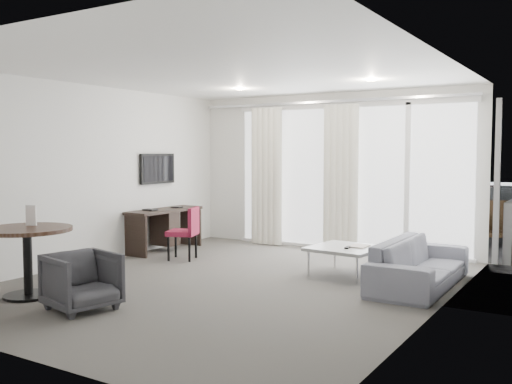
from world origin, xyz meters
The scene contains 27 objects.
floor centered at (0.00, 0.00, 0.00)m, with size 5.00×6.00×0.00m, color #4E4B46.
ceiling centered at (0.00, 0.00, 2.60)m, with size 5.00×6.00×0.00m, color white.
wall_left centered at (-2.50, 0.00, 1.30)m, with size 0.00×6.00×2.60m, color silver.
wall_right centered at (2.50, 0.00, 1.30)m, with size 0.00×6.00×2.60m, color silver.
wall_front centered at (0.00, -3.00, 1.30)m, with size 5.00×0.00×2.60m, color silver.
window_panel centered at (0.30, 2.98, 1.20)m, with size 4.00×0.02×2.38m, color white, non-canonical shape.
window_frame centered at (0.30, 2.97, 1.20)m, with size 4.10×0.06×2.44m, color white, non-canonical shape.
curtain_left centered at (-1.15, 2.82, 1.20)m, with size 0.60×0.20×2.38m, color silver, non-canonical shape.
curtain_right centered at (0.25, 2.82, 1.20)m, with size 0.60×0.20×2.38m, color silver, non-canonical shape.
curtain_track centered at (0.00, 2.82, 2.45)m, with size 4.80×0.04×0.04m, color #B2B2B7, non-canonical shape.
downlight_a centered at (-0.90, 1.60, 2.59)m, with size 0.12×0.12×0.02m, color #FFE0B2.
downlight_b centered at (1.20, 1.60, 2.59)m, with size 0.12×0.12×0.02m, color #FFE0B2.
desk centered at (-2.25, 1.38, 0.34)m, with size 0.46×1.46×0.69m, color black, non-canonical shape.
tv centered at (-2.46, 1.45, 1.35)m, with size 0.05×0.80×0.50m, color black, non-canonical shape.
desk_chair centered at (-1.51, 0.92, 0.40)m, with size 0.44×0.41×0.80m, color maroon, non-canonical shape.
round_table centered at (-1.56, -1.74, 0.39)m, with size 0.98×0.98×0.78m, color #311E14, non-canonical shape.
menu_card centered at (-1.66, -1.61, 0.72)m, with size 0.13×0.02×0.23m, color white, non-canonical shape.
tub_armchair centered at (-0.63, -1.80, 0.30)m, with size 0.64×0.66×0.60m, color #303034.
coffee_table centered at (1.04, 1.16, 0.19)m, with size 0.85×0.85×0.38m, color gray, non-canonical shape.
remote centered at (1.10, 1.07, 0.36)m, with size 0.05×0.16×0.02m, color black, non-canonical shape.
magazine centered at (1.18, 1.26, 0.36)m, with size 0.22×0.28×0.02m, color gray, non-canonical shape.
sofa centered at (2.05, 1.04, 0.28)m, with size 1.94×0.76×0.57m, color slate.
terrace_slab centered at (0.30, 4.50, -0.06)m, with size 5.60×3.00×0.12m, color #4D4D50.
rattan_chair_a centered at (0.98, 4.67, 0.36)m, with size 0.49×0.49×0.72m, color #452F1B, non-canonical shape.
rattan_chair_b centered at (2.37, 4.70, 0.39)m, with size 0.53×0.53×0.78m, color #452F1B, non-canonical shape.
rattan_table centered at (1.65, 3.54, 0.25)m, with size 0.50×0.50×0.50m, color #452F1B, non-canonical shape.
balustrade centered at (0.30, 5.95, 0.50)m, with size 5.50×0.06×1.05m, color #B2B2B7, non-canonical shape.
Camera 1 is at (3.93, -5.77, 1.62)m, focal length 40.00 mm.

